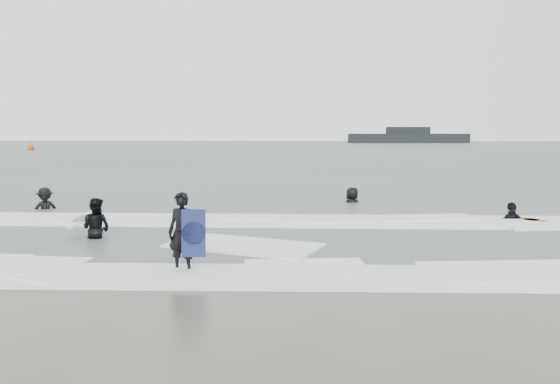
{
  "coord_description": "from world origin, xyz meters",
  "views": [
    {
      "loc": [
        0.7,
        -11.11,
        2.88
      ],
      "look_at": [
        0.0,
        5.0,
        1.1
      ],
      "focal_mm": 35.0,
      "sensor_mm": 36.0,
      "label": 1
    }
  ],
  "objects_px": {
    "surfer_centre": "(183,272)",
    "surfer_wading": "(97,240)",
    "vessel_horizon": "(408,137)",
    "surfer_right_far": "(352,204)",
    "surfer_right_near": "(512,222)",
    "buoy": "(31,148)",
    "surfer_breaker": "(45,211)"
  },
  "relations": [
    {
      "from": "surfer_centre",
      "to": "vessel_horizon",
      "type": "height_order",
      "value": "vessel_horizon"
    },
    {
      "from": "surfer_wading",
      "to": "surfer_breaker",
      "type": "distance_m",
      "value": 6.54
    },
    {
      "from": "surfer_right_far",
      "to": "buoy",
      "type": "distance_m",
      "value": 75.32
    },
    {
      "from": "surfer_wading",
      "to": "surfer_right_far",
      "type": "height_order",
      "value": "surfer_right_far"
    },
    {
      "from": "surfer_right_near",
      "to": "buoy",
      "type": "height_order",
      "value": "buoy"
    },
    {
      "from": "surfer_right_near",
      "to": "surfer_wading",
      "type": "bearing_deg",
      "value": -1.89
    },
    {
      "from": "surfer_right_near",
      "to": "vessel_horizon",
      "type": "bearing_deg",
      "value": -116.32
    },
    {
      "from": "buoy",
      "to": "surfer_wading",
      "type": "bearing_deg",
      "value": -61.87
    },
    {
      "from": "surfer_wading",
      "to": "buoy",
      "type": "xyz_separation_m",
      "value": [
        -36.73,
        68.69,
        0.42
      ]
    },
    {
      "from": "surfer_wading",
      "to": "buoy",
      "type": "bearing_deg",
      "value": -47.04
    },
    {
      "from": "surfer_right_far",
      "to": "surfer_wading",
      "type": "bearing_deg",
      "value": 5.57
    },
    {
      "from": "surfer_centre",
      "to": "surfer_wading",
      "type": "distance_m",
      "value": 4.49
    },
    {
      "from": "surfer_right_near",
      "to": "buoy",
      "type": "xyz_separation_m",
      "value": [
        -48.96,
        65.34,
        0.42
      ]
    },
    {
      "from": "surfer_centre",
      "to": "surfer_right_far",
      "type": "relative_size",
      "value": 0.93
    },
    {
      "from": "vessel_horizon",
      "to": "surfer_breaker",
      "type": "bearing_deg",
      "value": -106.41
    },
    {
      "from": "surfer_right_far",
      "to": "surfer_centre",
      "type": "bearing_deg",
      "value": 27.73
    },
    {
      "from": "surfer_right_near",
      "to": "vessel_horizon",
      "type": "xyz_separation_m",
      "value": [
        20.09,
        124.93,
        1.53
      ]
    },
    {
      "from": "surfer_centre",
      "to": "surfer_wading",
      "type": "xyz_separation_m",
      "value": [
        -3.07,
        3.27,
        0.0
      ]
    },
    {
      "from": "surfer_right_near",
      "to": "vessel_horizon",
      "type": "distance_m",
      "value": 126.55
    },
    {
      "from": "surfer_centre",
      "to": "surfer_wading",
      "type": "height_order",
      "value": "same"
    },
    {
      "from": "surfer_centre",
      "to": "vessel_horizon",
      "type": "relative_size",
      "value": 0.06
    },
    {
      "from": "surfer_right_far",
      "to": "vessel_horizon",
      "type": "distance_m",
      "value": 123.07
    },
    {
      "from": "buoy",
      "to": "surfer_breaker",
      "type": "bearing_deg",
      "value": -62.66
    },
    {
      "from": "surfer_right_near",
      "to": "vessel_horizon",
      "type": "relative_size",
      "value": 0.06
    },
    {
      "from": "surfer_wading",
      "to": "surfer_breaker",
      "type": "xyz_separation_m",
      "value": [
        -3.92,
        5.23,
        0.0
      ]
    },
    {
      "from": "surfer_centre",
      "to": "surfer_right_near",
      "type": "distance_m",
      "value": 11.31
    },
    {
      "from": "surfer_right_near",
      "to": "surfer_right_far",
      "type": "relative_size",
      "value": 0.99
    },
    {
      "from": "surfer_wading",
      "to": "surfer_right_far",
      "type": "bearing_deg",
      "value": -119.37
    },
    {
      "from": "surfer_right_far",
      "to": "vessel_horizon",
      "type": "height_order",
      "value": "vessel_horizon"
    },
    {
      "from": "surfer_wading",
      "to": "buoy",
      "type": "distance_m",
      "value": 77.89
    },
    {
      "from": "buoy",
      "to": "surfer_right_near",
      "type": "bearing_deg",
      "value": -53.16
    },
    {
      "from": "surfer_breaker",
      "to": "vessel_horizon",
      "type": "xyz_separation_m",
      "value": [
        36.25,
        123.04,
        1.53
      ]
    }
  ]
}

